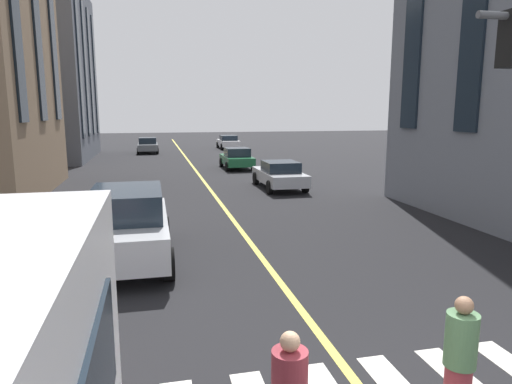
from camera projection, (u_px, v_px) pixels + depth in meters
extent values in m
cube|color=#D8C64C|center=(207.00, 185.00, 23.59)|extent=(80.00, 0.16, 0.01)
cube|color=#B7BABF|center=(279.00, 176.00, 22.57)|extent=(4.40, 1.80, 0.55)
cube|color=#19232D|center=(281.00, 166.00, 22.27)|extent=(1.85, 1.58, 0.50)
cylinder|color=black|center=(256.00, 178.00, 23.82)|extent=(0.64, 0.22, 0.64)
cylinder|color=black|center=(287.00, 177.00, 24.20)|extent=(0.64, 0.22, 0.64)
cylinder|color=black|center=(270.00, 187.00, 21.04)|extent=(0.64, 0.22, 0.64)
cylinder|color=black|center=(305.00, 186.00, 21.41)|extent=(0.64, 0.22, 0.64)
cube|color=#B7BABF|center=(128.00, 232.00, 11.51)|extent=(4.70, 1.95, 0.80)
cube|color=#19232D|center=(127.00, 203.00, 11.38)|extent=(2.59, 1.72, 0.70)
cylinder|color=black|center=(168.00, 264.00, 10.30)|extent=(0.76, 0.27, 0.76)
cylinder|color=black|center=(81.00, 270.00, 9.89)|extent=(0.76, 0.27, 0.76)
cylinder|color=black|center=(165.00, 230.00, 13.28)|extent=(0.76, 0.27, 0.76)
cylinder|color=black|center=(97.00, 233.00, 12.87)|extent=(0.76, 0.27, 0.76)
cube|color=slate|center=(148.00, 147.00, 41.66)|extent=(3.90, 1.75, 0.55)
cube|color=#19232D|center=(148.00, 141.00, 41.75)|extent=(1.64, 1.54, 0.55)
cylinder|color=black|center=(157.00, 151.00, 40.66)|extent=(0.60, 0.21, 0.60)
cylinder|color=black|center=(138.00, 151.00, 40.29)|extent=(0.60, 0.21, 0.60)
cylinder|color=black|center=(157.00, 148.00, 43.13)|extent=(0.60, 0.21, 0.60)
cylinder|color=black|center=(139.00, 149.00, 42.76)|extent=(0.60, 0.21, 0.60)
cube|color=#1E6038|center=(237.00, 160.00, 30.34)|extent=(3.90, 1.75, 0.55)
cube|color=#19232D|center=(237.00, 152.00, 30.05)|extent=(1.64, 1.54, 0.55)
cylinder|color=black|center=(221.00, 162.00, 31.44)|extent=(0.60, 0.21, 0.60)
cylinder|color=black|center=(245.00, 162.00, 31.80)|extent=(0.60, 0.21, 0.60)
cylinder|color=black|center=(227.00, 167.00, 28.97)|extent=(0.60, 0.21, 0.60)
cylinder|color=black|center=(253.00, 166.00, 29.33)|extent=(0.60, 0.21, 0.60)
cube|color=silver|center=(228.00, 143.00, 46.44)|extent=(4.40, 1.80, 0.55)
cube|color=#19232D|center=(228.00, 138.00, 46.14)|extent=(1.85, 1.58, 0.50)
cylinder|color=black|center=(218.00, 145.00, 47.69)|extent=(0.64, 0.22, 0.64)
cylinder|color=black|center=(234.00, 144.00, 48.07)|extent=(0.64, 0.22, 0.64)
cylinder|color=black|center=(222.00, 147.00, 44.91)|extent=(0.64, 0.22, 0.64)
cylinder|color=black|center=(239.00, 146.00, 45.28)|extent=(0.64, 0.22, 0.64)
cylinder|color=maroon|center=(290.00, 380.00, 4.66)|extent=(0.38, 0.38, 0.64)
sphere|color=tan|center=(290.00, 342.00, 4.59)|extent=(0.21, 0.21, 0.21)
cylinder|color=#4C724C|center=(461.00, 340.00, 5.42)|extent=(0.38, 0.38, 0.66)
sphere|color=#8C664C|center=(464.00, 305.00, 5.34)|extent=(0.22, 0.22, 0.22)
cube|color=black|center=(512.00, 39.00, 7.35)|extent=(0.36, 0.30, 0.90)
sphere|color=gold|center=(512.00, 39.00, 7.35)|extent=(0.18, 0.18, 0.18)
sphere|color=green|center=(511.00, 58.00, 7.41)|extent=(0.18, 0.18, 0.18)
cube|color=#19232D|center=(80.00, 66.00, 31.87)|extent=(1.10, 0.10, 10.14)
cube|color=#19232D|center=(86.00, 70.00, 34.84)|extent=(1.10, 0.10, 10.14)
cube|color=#19232D|center=(91.00, 73.00, 37.80)|extent=(1.10, 0.10, 10.14)
cube|color=#19232D|center=(95.00, 76.00, 40.77)|extent=(1.10, 0.10, 10.14)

